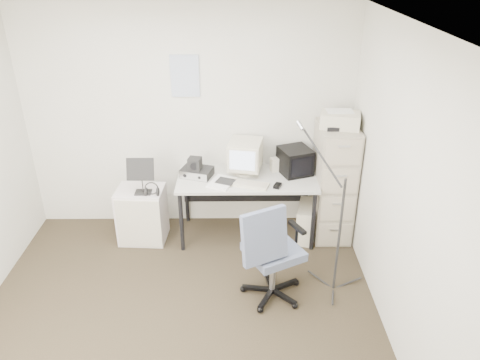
{
  "coord_description": "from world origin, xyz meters",
  "views": [
    {
      "loc": [
        0.51,
        -3.07,
        2.99
      ],
      "look_at": [
        0.55,
        0.95,
        0.95
      ],
      "focal_mm": 35.0,
      "sensor_mm": 36.0,
      "label": 1
    }
  ],
  "objects_px": {
    "filing_cabinet": "(333,182)",
    "desk": "(247,206)",
    "side_cart": "(142,214)",
    "office_chair": "(274,250)"
  },
  "relations": [
    {
      "from": "office_chair",
      "to": "side_cart",
      "type": "relative_size",
      "value": 1.65
    },
    {
      "from": "filing_cabinet",
      "to": "office_chair",
      "type": "relative_size",
      "value": 1.27
    },
    {
      "from": "desk",
      "to": "side_cart",
      "type": "bearing_deg",
      "value": -176.61
    },
    {
      "from": "filing_cabinet",
      "to": "desk",
      "type": "bearing_deg",
      "value": -178.19
    },
    {
      "from": "desk",
      "to": "filing_cabinet",
      "type": "bearing_deg",
      "value": 1.81
    },
    {
      "from": "filing_cabinet",
      "to": "desk",
      "type": "distance_m",
      "value": 0.99
    },
    {
      "from": "filing_cabinet",
      "to": "office_chair",
      "type": "distance_m",
      "value": 1.3
    },
    {
      "from": "filing_cabinet",
      "to": "side_cart",
      "type": "bearing_deg",
      "value": -177.32
    },
    {
      "from": "desk",
      "to": "office_chair",
      "type": "height_order",
      "value": "office_chair"
    },
    {
      "from": "filing_cabinet",
      "to": "side_cart",
      "type": "xyz_separation_m",
      "value": [
        -2.11,
        -0.1,
        -0.34
      ]
    }
  ]
}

